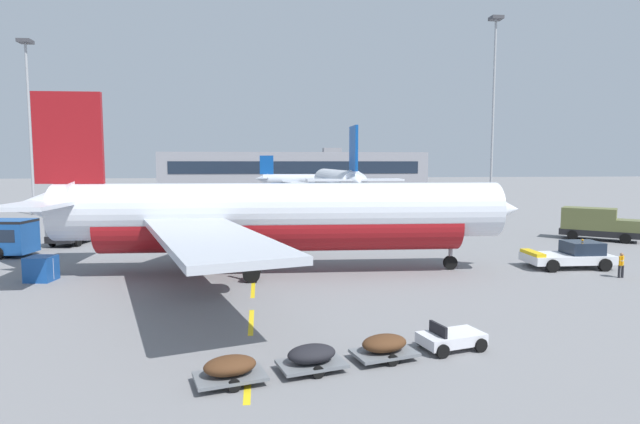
% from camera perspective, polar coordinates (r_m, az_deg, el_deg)
% --- Properties ---
extents(ground, '(400.00, 400.00, 0.00)m').
position_cam_1_polar(ground, '(60.58, 14.22, -1.86)').
color(ground, slate).
extents(apron_paint_markings, '(8.00, 93.92, 0.01)m').
position_cam_1_polar(apron_paint_markings, '(53.36, -7.11, -2.72)').
color(apron_paint_markings, yellow).
rests_on(apron_paint_markings, ground).
extents(airliner_foreground, '(34.76, 34.61, 12.20)m').
position_cam_1_polar(airliner_foreground, '(35.45, -5.13, -0.43)').
color(airliner_foreground, silver).
rests_on(airliner_foreground, ground).
extents(pushback_tug, '(6.08, 3.34, 2.08)m').
position_cam_1_polar(pushback_tug, '(41.58, 26.01, -4.33)').
color(pushback_tug, silver).
rests_on(pushback_tug, ground).
extents(airliner_mid_left, '(35.72, 35.78, 12.58)m').
position_cam_1_polar(airliner_mid_left, '(85.08, 1.93, 3.14)').
color(airliner_mid_left, silver).
rests_on(airliner_mid_left, ground).
extents(airliner_far_center, '(26.35, 25.86, 9.26)m').
position_cam_1_polar(airliner_far_center, '(125.71, -1.33, 3.42)').
color(airliner_far_center, silver).
rests_on(airliner_far_center, ground).
extents(catering_truck, '(6.96, 6.25, 3.14)m').
position_cam_1_polar(catering_truck, '(57.35, 28.35, -1.11)').
color(catering_truck, black).
rests_on(catering_truck, ground).
extents(fuel_service_truck, '(3.55, 7.30, 3.14)m').
position_cam_1_polar(fuel_service_truck, '(53.81, -25.38, -1.38)').
color(fuel_service_truck, black).
rests_on(fuel_service_truck, ground).
extents(baggage_train, '(11.58, 4.44, 1.14)m').
position_cam_1_polar(baggage_train, '(20.06, 3.31, -15.16)').
color(baggage_train, silver).
rests_on(baggage_train, ground).
extents(ground_crew_worker, '(0.57, 0.51, 1.68)m').
position_cam_1_polar(ground_crew_worker, '(39.53, 30.39, -4.94)').
color(ground_crew_worker, '#232328').
rests_on(ground_crew_worker, ground).
extents(uld_cargo_container, '(1.81, 1.77, 1.60)m').
position_cam_1_polar(uld_cargo_container, '(37.81, -28.49, -5.53)').
color(uld_cargo_container, '#194C9E').
rests_on(uld_cargo_container, ground).
extents(apron_light_mast_near, '(1.80, 1.80, 24.86)m').
position_cam_1_polar(apron_light_mast_near, '(85.66, -29.55, 10.07)').
color(apron_light_mast_near, slate).
rests_on(apron_light_mast_near, ground).
extents(apron_light_mast_far, '(1.80, 1.80, 29.58)m').
position_cam_1_polar(apron_light_mast_far, '(85.15, 18.68, 12.26)').
color(apron_light_mast_far, slate).
rests_on(apron_light_mast_far, ground).
extents(terminal_satellite, '(86.02, 21.62, 12.45)m').
position_cam_1_polar(terminal_satellite, '(173.82, -2.89, 4.81)').
color(terminal_satellite, gray).
rests_on(terminal_satellite, ground).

